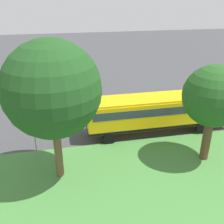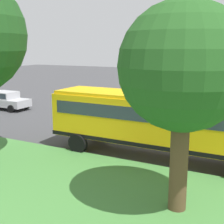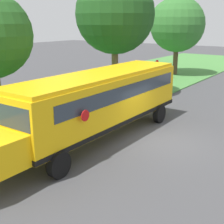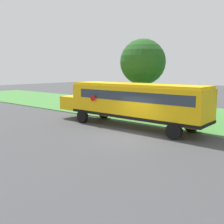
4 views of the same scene
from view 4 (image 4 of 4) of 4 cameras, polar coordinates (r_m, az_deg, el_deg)
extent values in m
plane|color=#424244|center=(16.24, 2.67, -5.55)|extent=(120.00, 120.00, 0.00)
cube|color=#47843D|center=(24.76, 16.89, -0.74)|extent=(12.00, 80.00, 0.08)
cube|color=yellow|center=(18.74, 5.19, 2.31)|extent=(2.50, 10.50, 2.20)
cube|color=yellow|center=(22.90, -7.65, 2.12)|extent=(2.20, 1.90, 1.10)
cube|color=yellow|center=(18.64, 5.24, 5.92)|extent=(2.35, 10.29, 0.16)
cube|color=black|center=(18.88, 5.14, -0.64)|extent=(2.54, 10.54, 0.20)
cube|color=#2D3842|center=(18.53, 5.97, 3.66)|extent=(2.53, 9.24, 0.64)
cube|color=#2D3842|center=(22.07, -5.96, 4.53)|extent=(2.25, 0.12, 0.80)
cylinder|color=red|center=(19.47, -4.24, 3.02)|extent=(0.03, 0.44, 0.44)
cylinder|color=black|center=(20.74, -6.44, -0.96)|extent=(0.30, 1.00, 1.00)
cylinder|color=black|center=(22.50, -1.82, -0.11)|extent=(0.30, 1.00, 1.00)
cylinder|color=black|center=(16.07, 13.34, -4.11)|extent=(0.30, 1.00, 1.00)
cylinder|color=black|center=(18.29, 16.90, -2.66)|extent=(0.30, 1.00, 1.00)
cylinder|color=brown|center=(23.99, 6.57, 3.18)|extent=(0.59, 0.59, 3.30)
sphere|color=#23561E|center=(23.88, 6.71, 10.77)|extent=(4.06, 4.06, 4.06)
sphere|color=#23561E|center=(24.32, 5.60, 11.04)|extent=(2.31, 2.31, 2.31)
camera|label=1|loc=(34.76, 35.54, 18.66)|focal=42.00mm
camera|label=2|loc=(33.37, 12.31, 11.13)|focal=50.00mm
camera|label=3|loc=(23.07, -33.98, 10.92)|focal=50.00mm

